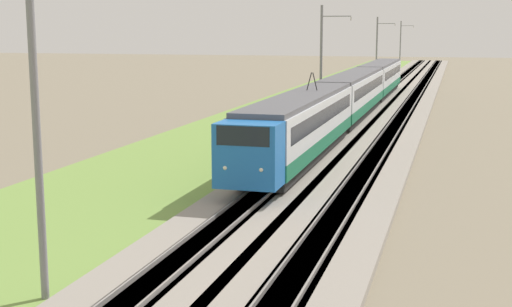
{
  "coord_description": "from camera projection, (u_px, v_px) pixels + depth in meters",
  "views": [
    {
      "loc": [
        -8.29,
        -8.34,
        7.59
      ],
      "look_at": [
        21.34,
        0.0,
        2.23
      ],
      "focal_mm": 50.0,
      "sensor_mm": 36.0,
      "label": 1
    }
  ],
  "objects": [
    {
      "name": "passenger_train",
      "position": [
        354.0,
        92.0,
        60.17
      ],
      "size": [
        64.66,
        2.86,
        5.08
      ],
      "rotation": [
        0.0,
        0.0,
        3.14
      ],
      "color": "blue",
      "rests_on": "ground"
    },
    {
      "name": "track_main",
      "position": [
        350.0,
        121.0,
        58.77
      ],
      "size": [
        240.0,
        1.57,
        0.45
      ],
      "color": "#4C4238",
      "rests_on": "ground"
    },
    {
      "name": "track_adjacent",
      "position": [
        398.0,
        123.0,
        57.72
      ],
      "size": [
        240.0,
        1.57,
        0.45
      ],
      "color": "#4C4238",
      "rests_on": "ground"
    },
    {
      "name": "catenary_mast_distant",
      "position": [
        401.0,
        44.0,
        138.18
      ],
      "size": [
        0.22,
        2.56,
        9.28
      ],
      "color": "slate",
      "rests_on": "ground"
    },
    {
      "name": "catenary_mast_mid",
      "position": [
        322.0,
        62.0,
        58.88
      ],
      "size": [
        0.22,
        2.56,
        9.59
      ],
      "color": "slate",
      "rests_on": "ground"
    },
    {
      "name": "ballast_adjacent",
      "position": [
        398.0,
        123.0,
        57.72
      ],
      "size": [
        240.0,
        4.4,
        0.3
      ],
      "color": "gray",
      "rests_on": "ground"
    },
    {
      "name": "catenary_mast_far",
      "position": [
        377.0,
        50.0,
        98.54
      ],
      "size": [
        0.22,
        2.56,
        9.35
      ],
      "color": "slate",
      "rests_on": "ground"
    },
    {
      "name": "ballast_main",
      "position": [
        350.0,
        121.0,
        58.78
      ],
      "size": [
        240.0,
        4.4,
        0.3
      ],
      "color": "gray",
      "rests_on": "ground"
    },
    {
      "name": "grass_verge",
      "position": [
        282.0,
        120.0,
        60.32
      ],
      "size": [
        240.0,
        13.19,
        0.12
      ],
      "color": "olive",
      "rests_on": "ground"
    },
    {
      "name": "catenary_mast_near",
      "position": [
        38.0,
        127.0,
        19.23
      ],
      "size": [
        0.22,
        2.56,
        9.72
      ],
      "color": "slate",
      "rests_on": "ground"
    }
  ]
}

